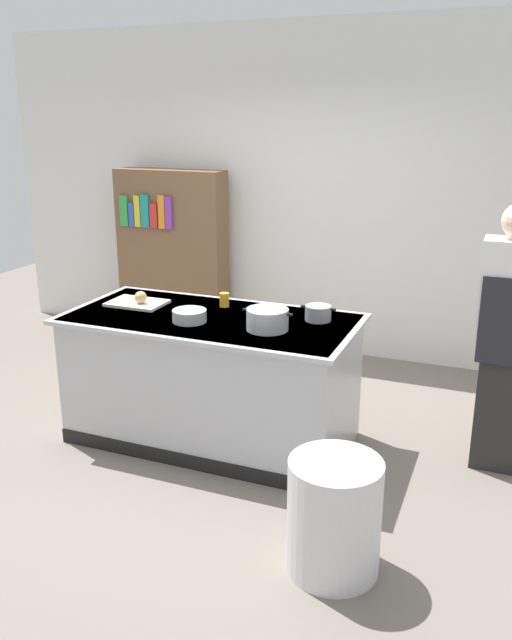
# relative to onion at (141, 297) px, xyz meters

# --- Properties ---
(ground_plane) EXTENTS (10.00, 10.00, 0.00)m
(ground_plane) POSITION_rel_onion_xyz_m (0.57, -0.05, -0.96)
(ground_plane) COLOR slate
(back_wall) EXTENTS (6.40, 0.12, 3.00)m
(back_wall) POSITION_rel_onion_xyz_m (0.57, 2.05, 0.54)
(back_wall) COLOR white
(back_wall) RESTS_ON ground_plane
(counter_island) EXTENTS (1.98, 0.98, 0.90)m
(counter_island) POSITION_rel_onion_xyz_m (0.57, -0.05, -0.50)
(counter_island) COLOR #B7BABF
(counter_island) RESTS_ON ground_plane
(cutting_board) EXTENTS (0.40, 0.28, 0.02)m
(cutting_board) POSITION_rel_onion_xyz_m (-0.05, 0.03, -0.05)
(cutting_board) COLOR silver
(cutting_board) RESTS_ON counter_island
(onion) EXTENTS (0.09, 0.09, 0.09)m
(onion) POSITION_rel_onion_xyz_m (0.00, 0.00, 0.00)
(onion) COLOR tan
(onion) RESTS_ON cutting_board
(stock_pot) EXTENTS (0.33, 0.27, 0.14)m
(stock_pot) POSITION_rel_onion_xyz_m (1.02, -0.16, 0.00)
(stock_pot) COLOR #B7BABF
(stock_pot) RESTS_ON counter_island
(sauce_pan) EXTENTS (0.24, 0.17, 0.10)m
(sauce_pan) POSITION_rel_onion_xyz_m (1.27, 0.15, -0.01)
(sauce_pan) COLOR #99999E
(sauce_pan) RESTS_ON counter_island
(mixing_bowl) EXTENTS (0.23, 0.23, 0.08)m
(mixing_bowl) POSITION_rel_onion_xyz_m (0.49, -0.19, -0.02)
(mixing_bowl) COLOR #B7BABF
(mixing_bowl) RESTS_ON counter_island
(juice_cup) EXTENTS (0.07, 0.07, 0.10)m
(juice_cup) POSITION_rel_onion_xyz_m (0.55, 0.21, -0.01)
(juice_cup) COLOR yellow
(juice_cup) RESTS_ON counter_island
(trash_bin) EXTENTS (0.47, 0.47, 0.60)m
(trash_bin) POSITION_rel_onion_xyz_m (1.74, -1.10, -0.66)
(trash_bin) COLOR silver
(trash_bin) RESTS_ON ground_plane
(person_chef) EXTENTS (0.38, 0.25, 1.72)m
(person_chef) POSITION_rel_onion_xyz_m (2.44, 0.28, -0.05)
(person_chef) COLOR #262626
(person_chef) RESTS_ON ground_plane
(bookshelf) EXTENTS (1.10, 0.31, 1.70)m
(bookshelf) POSITION_rel_onion_xyz_m (-0.71, 1.75, -0.11)
(bookshelf) COLOR brown
(bookshelf) RESTS_ON ground_plane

